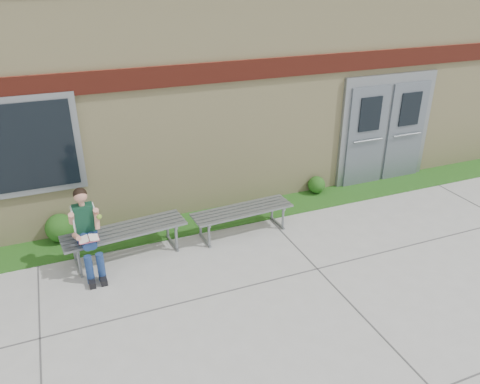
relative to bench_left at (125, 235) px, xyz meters
name	(u,v)px	position (x,y,z in m)	size (l,w,h in m)	color
ground	(273,304)	(1.65, -1.97, -0.38)	(80.00, 80.00, 0.00)	#9E9E99
grass_strip	(212,219)	(1.65, 0.63, -0.37)	(16.00, 0.80, 0.02)	#1F4C14
school_building	(161,71)	(1.65, 4.02, 1.72)	(16.20, 6.22, 4.20)	beige
bench_left	(125,235)	(0.00, 0.00, 0.00)	(1.96, 0.72, 0.50)	gray
bench_right	(242,214)	(2.00, 0.00, -0.03)	(1.78, 0.59, 0.46)	gray
girl	(87,230)	(-0.56, -0.20, 0.34)	(0.46, 0.76, 1.34)	navy
shrub_mid	(60,228)	(-0.95, 0.88, -0.13)	(0.48, 0.48, 0.48)	#1F4C14
shrub_east	(317,185)	(4.01, 0.88, -0.19)	(0.35, 0.35, 0.35)	#1F4C14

